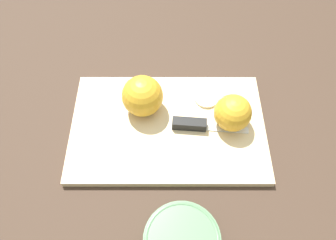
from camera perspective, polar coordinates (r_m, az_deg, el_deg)
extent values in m
plane|color=#38281E|center=(0.72, 0.00, -1.54)|extent=(4.00, 4.00, 0.00)
cube|color=#D1B789|center=(0.71, 0.00, -1.22)|extent=(0.44, 0.31, 0.02)
sphere|color=gold|center=(0.69, -4.47, 4.19)|extent=(0.09, 0.09, 0.09)
cylinder|color=#EFE5C6|center=(0.69, -4.16, 3.74)|extent=(0.08, 0.04, 0.08)
sphere|color=gold|center=(0.69, 11.21, 1.22)|extent=(0.08, 0.08, 0.08)
cylinder|color=#EFE5C6|center=(0.69, 11.38, 1.66)|extent=(0.07, 0.04, 0.07)
cube|color=silver|center=(0.71, 10.27, -1.56)|extent=(0.09, 0.03, 0.00)
cube|color=black|center=(0.69, 3.74, -0.70)|extent=(0.08, 0.03, 0.02)
cylinder|color=#EFE5C6|center=(0.75, 6.70, 3.83)|extent=(0.05, 0.05, 0.01)
torus|color=#4C704C|center=(0.59, 2.39, -20.07)|extent=(0.13, 0.13, 0.01)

